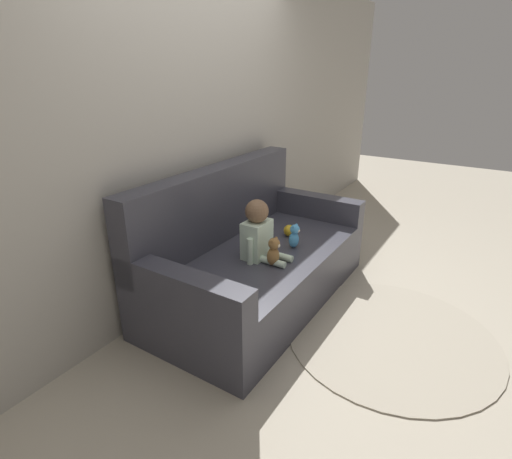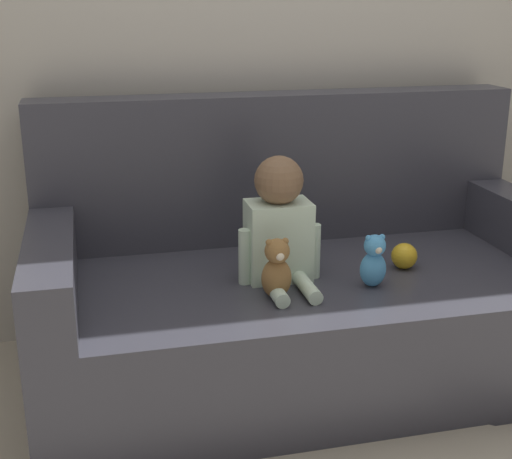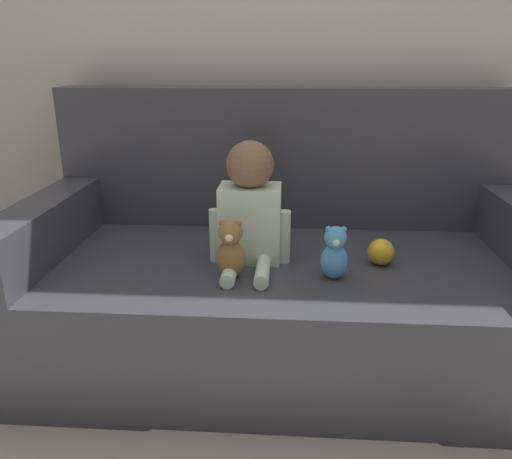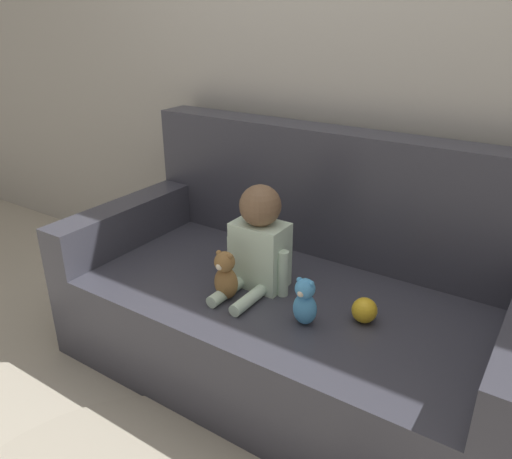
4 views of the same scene
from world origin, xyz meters
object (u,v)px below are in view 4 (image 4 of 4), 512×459
at_px(teddy_bear_brown, 226,276).
at_px(couch, 298,299).
at_px(person_baby, 259,243).
at_px(toy_ball, 364,310).
at_px(plush_toy_side, 305,302).

bearing_deg(teddy_bear_brown, couch, 59.57).
relative_size(person_baby, toy_ball, 4.61).
distance_m(teddy_bear_brown, plush_toy_side, 0.35).
xyz_separation_m(couch, plush_toy_side, (0.18, -0.28, 0.19)).
xyz_separation_m(couch, teddy_bear_brown, (-0.17, -0.30, 0.20)).
bearing_deg(plush_toy_side, toy_ball, 37.17).
relative_size(teddy_bear_brown, plush_toy_side, 1.10).
bearing_deg(teddy_bear_brown, toy_ball, 16.09).
bearing_deg(toy_ball, teddy_bear_brown, -163.91).
distance_m(person_baby, teddy_bear_brown, 0.20).
relative_size(couch, person_baby, 4.40).
bearing_deg(person_baby, couch, 47.78).
distance_m(teddy_bear_brown, toy_ball, 0.56).
bearing_deg(toy_ball, plush_toy_side, -142.83).
height_order(couch, teddy_bear_brown, couch).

